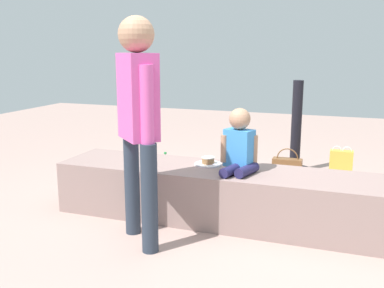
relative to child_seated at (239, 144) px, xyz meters
The scene contains 13 objects.
ground_plane 0.63m from the child_seated, 134.59° to the left, with size 12.00×12.00×0.00m, color tan.
concrete_ledge 0.42m from the child_seated, 134.59° to the left, with size 2.87×0.58×0.42m, color gray.
child_seated is the anchor object (origin of this frame).
adult_standing 0.84m from the child_seated, 134.80° to the right, with size 0.36×0.35×1.54m.
cake_plate 0.36m from the child_seated, 158.09° to the left, with size 0.22×0.22×0.07m.
gift_bag 1.64m from the child_seated, 63.10° to the left, with size 0.22×0.10×0.37m.
railing_post 1.68m from the child_seated, 82.17° to the left, with size 0.36×0.36×1.00m.
water_bottle_near_gift 1.69m from the child_seated, 133.70° to the left, with size 0.07×0.07×0.22m.
water_bottle_far_side 1.12m from the child_seated, 132.88° to the left, with size 0.06×0.06×0.20m.
party_cup_red 1.55m from the child_seated, 138.46° to the left, with size 0.07×0.07×0.11m, color red.
cake_box_white 1.21m from the child_seated, 103.76° to the left, with size 0.29×0.30×0.10m, color white.
handbag_black_leather 0.96m from the child_seated, 40.63° to the left, with size 0.28×0.12×0.29m.
handbag_brown_canvas 1.31m from the child_seated, 80.29° to the left, with size 0.29×0.11×0.36m.
Camera 1 is at (0.80, -3.22, 1.34)m, focal length 41.65 mm.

